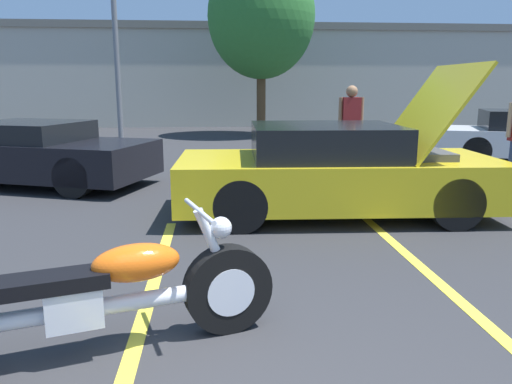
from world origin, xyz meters
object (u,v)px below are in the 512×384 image
Objects in this scene: show_car_hood_open at (337,171)px; tree_background at (261,16)px; motorcycle at (95,299)px; light_pole at (116,7)px; spectator_midground at (351,121)px; parked_car_mid_row at (37,154)px.

tree_background is at bearing 92.46° from show_car_hood_open.
motorcycle is at bearing -122.80° from show_car_hood_open.
light_pole reaches higher than tree_background.
tree_background is at bearing 63.13° from motorcycle.
show_car_hood_open is (0.02, -11.19, -3.48)m from tree_background.
tree_background reaches higher than motorcycle.
tree_background is at bearing 97.95° from spectator_midground.
motorcycle is 0.55× the size of parked_car_mid_row.
show_car_hood_open is at bearing -89.89° from tree_background.
spectator_midground is at bearing 26.71° from parked_car_mid_row.
show_car_hood_open is 5.57m from parked_car_mid_row.
light_pole reaches higher than parked_car_mid_row.
tree_background is 8.52m from spectator_midground.
light_pole is 1.27× the size of tree_background.
tree_background reaches higher than show_car_hood_open.
spectator_midground is at bearing 45.12° from motorcycle.
tree_background is 10.54m from parked_car_mid_row.
tree_background is at bearing 80.00° from parked_car_mid_row.
spectator_midground is at bearing 74.24° from show_car_hood_open.
motorcycle is at bearing -99.63° from tree_background.
show_car_hood_open is (2.53, 3.59, 0.22)m from motorcycle.
parked_car_mid_row is (-4.95, 2.56, -0.05)m from show_car_hood_open.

